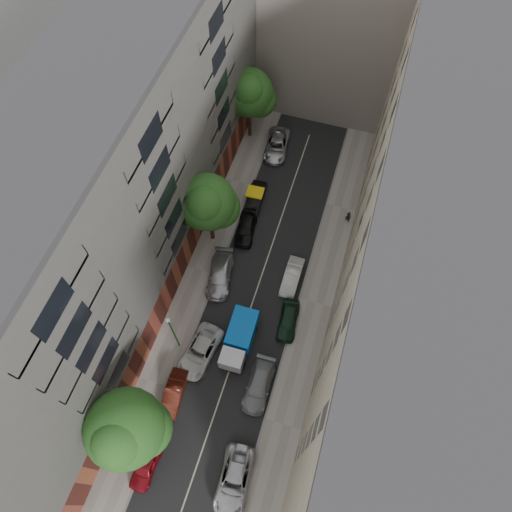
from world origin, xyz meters
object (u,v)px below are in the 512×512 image
at_px(car_left_0, 146,465).
at_px(car_left_3, 220,275).
at_px(car_right_2, 288,320).
at_px(tree_mid, 208,204).
at_px(tree_far, 250,95).
at_px(lamp_post, 172,330).
at_px(pedestrian, 348,217).
at_px(car_right_3, 292,277).
at_px(car_left_2, 200,351).
at_px(car_left_5, 255,199).
at_px(car_right_0, 234,480).
at_px(car_left_1, 174,393).
at_px(tree_near, 126,431).
at_px(car_left_4, 246,228).
at_px(car_right_1, 259,385).
at_px(tarp_truck, 239,339).
at_px(car_left_6, 277,145).

relative_size(car_left_0, car_left_3, 0.73).
bearing_deg(car_right_2, tree_mid, 141.29).
height_order(tree_far, lamp_post, tree_far).
xyz_separation_m(car_left_0, pedestrian, (10.00, 26.55, 0.26)).
bearing_deg(car_left_0, car_right_3, 71.68).
bearing_deg(car_left_0, pedestrian, 70.03).
relative_size(car_left_2, car_left_5, 1.17).
distance_m(car_right_0, car_right_3, 17.61).
distance_m(car_left_0, car_left_1, 5.60).
xyz_separation_m(car_left_2, tree_far, (-3.50, 25.14, 5.23)).
xyz_separation_m(car_left_2, tree_near, (-1.70, -7.93, 5.21)).
height_order(car_left_3, car_left_4, car_left_3).
height_order(car_left_5, tree_mid, tree_mid).
bearing_deg(car_left_0, car_left_1, 90.67).
distance_m(tree_mid, lamp_post, 11.24).
bearing_deg(car_right_2, car_left_4, 124.14).
bearing_deg(car_left_1, car_right_3, 59.36).
bearing_deg(tree_far, car_right_1, -70.96).
distance_m(tarp_truck, car_left_1, 6.85).
bearing_deg(car_left_5, lamp_post, -98.62).
xyz_separation_m(car_right_2, pedestrian, (2.80, 12.15, 0.22)).
height_order(car_left_0, car_right_3, car_right_3).
bearing_deg(tree_mid, car_right_0, -65.86).
relative_size(car_left_5, tree_near, 0.50).
bearing_deg(car_left_1, car_left_5, 84.12).
height_order(car_left_3, tree_near, tree_near).
height_order(tarp_truck, tree_mid, tree_mid).
xyz_separation_m(car_left_1, car_left_5, (0.52, 20.40, 0.07)).
distance_m(car_right_2, tree_mid, 12.33).
height_order(tarp_truck, tree_far, tree_far).
bearing_deg(car_right_1, lamp_post, 168.81).
xyz_separation_m(car_left_4, car_left_5, (-0.19, 3.60, -0.02)).
distance_m(car_left_0, car_left_2, 9.47).
bearing_deg(car_right_2, tarp_truck, -143.39).
relative_size(car_left_5, car_right_3, 1.06).
distance_m(car_left_6, car_right_3, 16.07).
relative_size(tarp_truck, car_left_4, 1.20).
relative_size(car_right_0, tree_mid, 0.59).
bearing_deg(car_right_3, car_right_2, -79.17).
distance_m(car_right_3, lamp_post, 12.26).
distance_m(tarp_truck, car_right_2, 4.70).
height_order(car_right_1, pedestrian, pedestrian).
xyz_separation_m(car_right_2, tree_far, (-9.90, 20.18, 5.25)).
distance_m(car_left_1, car_left_5, 20.41).
height_order(car_left_6, lamp_post, lamp_post).
bearing_deg(car_left_1, car_left_0, -94.43).
bearing_deg(car_right_0, tree_near, 172.20).
distance_m(car_left_0, pedestrian, 28.38).
distance_m(car_right_2, pedestrian, 12.47).
bearing_deg(tree_mid, car_right_1, -55.65).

